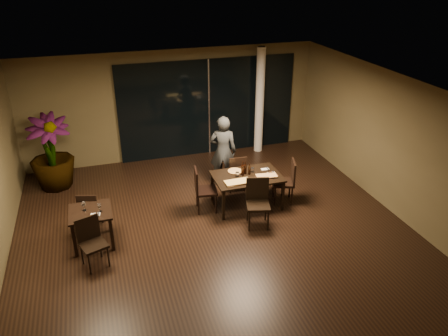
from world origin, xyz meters
TOP-DOWN VIEW (x-y plane):
  - ground at (0.00, 0.00)m, footprint 8.00×8.00m
  - wall_back at (0.00, 4.05)m, footprint 8.00×0.10m
  - wall_front at (0.00, -4.05)m, footprint 8.00×0.10m
  - wall_right at (4.05, 0.00)m, footprint 0.10×8.00m
  - ceiling at (0.00, 0.00)m, footprint 8.00×8.00m
  - window_panel at (1.00, 3.96)m, footprint 5.00×0.06m
  - column at (2.40, 3.65)m, footprint 0.24×0.24m
  - main_table at (1.00, 0.80)m, footprint 1.50×1.00m
  - side_table at (-2.40, 0.30)m, footprint 0.80×0.80m
  - chair_main_far at (1.00, 1.51)m, footprint 0.45×0.45m
  - chair_main_near at (0.96, 0.02)m, footprint 0.58×0.58m
  - chair_main_left at (-0.02, 0.88)m, footprint 0.54×0.54m
  - chair_main_right at (1.94, 0.69)m, footprint 0.59×0.59m
  - chair_side_far at (-2.42, 0.82)m, footprint 0.50×0.50m
  - chair_side_near at (-2.43, -0.34)m, footprint 0.56×0.56m
  - diner at (0.79, 1.94)m, footprint 0.71×0.61m
  - potted_plant at (-3.19, 3.04)m, footprint 1.17×1.17m
  - pizza_board_left at (0.69, 0.54)m, footprint 0.58×0.33m
  - pizza_board_right at (1.39, 0.62)m, footprint 0.55×0.39m
  - oblong_pizza_left at (0.69, 0.54)m, footprint 0.55×0.26m
  - oblong_pizza_right at (1.39, 0.62)m, footprint 0.46×0.26m
  - round_pizza at (0.81, 1.08)m, footprint 0.32×0.32m
  - bottle_a at (0.91, 0.86)m, footprint 0.07×0.07m
  - bottle_b at (1.07, 0.85)m, footprint 0.06×0.06m
  - bottle_c at (1.00, 0.91)m, footprint 0.06×0.06m
  - tumbler_left at (0.78, 0.85)m, footprint 0.08×0.08m
  - tumbler_right at (1.18, 0.95)m, footprint 0.08×0.08m
  - napkin_near at (1.56, 0.74)m, footprint 0.18×0.10m
  - napkin_far at (1.50, 0.97)m, footprint 0.19×0.11m
  - wine_glass_a at (-2.50, 0.35)m, footprint 0.08×0.08m
  - wine_glass_b at (-2.22, 0.23)m, footprint 0.07×0.07m
  - side_napkin at (-2.31, 0.12)m, footprint 0.19×0.14m

SIDE VIEW (x-z plane):
  - ground at x=0.00m, z-range 0.00..0.00m
  - chair_side_far at x=-2.42m, z-range 0.05..0.93m
  - chair_main_far at x=1.00m, z-range 0.05..0.99m
  - chair_side_near at x=-2.43m, z-range 0.06..1.00m
  - chair_main_left at x=-0.02m, z-range 0.06..1.08m
  - chair_main_right at x=1.94m, z-range 0.06..1.08m
  - chair_main_near at x=0.96m, z-range 0.06..1.09m
  - side_table at x=-2.40m, z-range 0.25..1.00m
  - main_table at x=1.00m, z-range 0.30..1.05m
  - pizza_board_left at x=0.69m, z-range 0.75..0.76m
  - pizza_board_right at x=1.39m, z-range 0.75..0.76m
  - round_pizza at x=0.81m, z-range 0.75..0.76m
  - napkin_near at x=1.56m, z-range 0.75..0.76m
  - napkin_far at x=1.50m, z-range 0.75..0.76m
  - side_napkin at x=-2.31m, z-range 0.75..0.76m
  - oblong_pizza_left at x=0.69m, z-range 0.77..0.78m
  - oblong_pizza_right at x=1.39m, z-range 0.77..0.78m
  - tumbler_right at x=1.18m, z-range 0.75..0.85m
  - tumbler_left at x=0.78m, z-range 0.75..0.85m
  - wine_glass_b at x=-2.22m, z-range 0.75..0.91m
  - wine_glass_a at x=-2.50m, z-range 0.75..0.94m
  - bottle_b at x=1.07m, z-range 0.75..1.00m
  - diner at x=0.79m, z-range 0.00..1.79m
  - bottle_c at x=1.00m, z-range 0.75..1.04m
  - bottle_a at x=0.91m, z-range 0.75..1.08m
  - potted_plant at x=-3.19m, z-range 0.00..1.83m
  - window_panel at x=1.00m, z-range 0.00..2.70m
  - wall_back at x=0.00m, z-range 0.00..3.00m
  - wall_front at x=0.00m, z-range 0.00..3.00m
  - wall_right at x=4.05m, z-range 0.00..3.00m
  - column at x=2.40m, z-range 0.00..3.00m
  - ceiling at x=0.00m, z-range 3.00..3.04m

